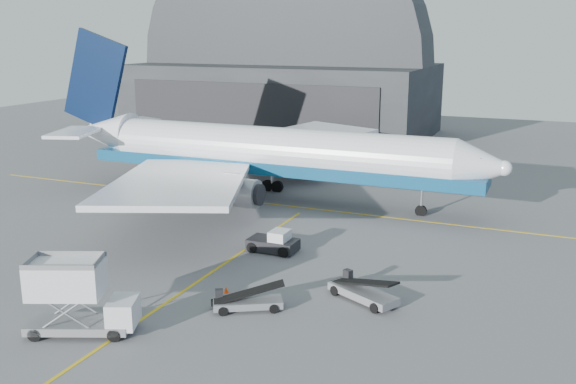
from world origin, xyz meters
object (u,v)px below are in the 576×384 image
at_px(airliner, 259,152).
at_px(belt_loader_b, 362,292).
at_px(belt_loader_a, 247,302).
at_px(pushback_tug, 274,243).
at_px(catering_truck, 77,298).

relative_size(airliner, belt_loader_b, 9.68).
relative_size(airliner, belt_loader_a, 11.15).
distance_m(airliner, belt_loader_b, 28.75).
xyz_separation_m(pushback_tug, belt_loader_b, (9.50, -6.76, -0.06)).
xyz_separation_m(airliner, belt_loader_b, (18.10, -21.89, -4.41)).
bearing_deg(pushback_tug, catering_truck, -103.94).
distance_m(airliner, pushback_tug, 17.94).
height_order(airliner, pushback_tug, airliner).
relative_size(airliner, catering_truck, 7.48).
xyz_separation_m(belt_loader_a, belt_loader_b, (6.44, 4.33, 0.08)).
relative_size(airliner, pushback_tug, 12.76).
relative_size(pushback_tug, belt_loader_b, 0.76).
height_order(pushback_tug, belt_loader_b, belt_loader_b).
bearing_deg(belt_loader_b, catering_truck, -114.52).
bearing_deg(belt_loader_a, catering_truck, -168.45).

